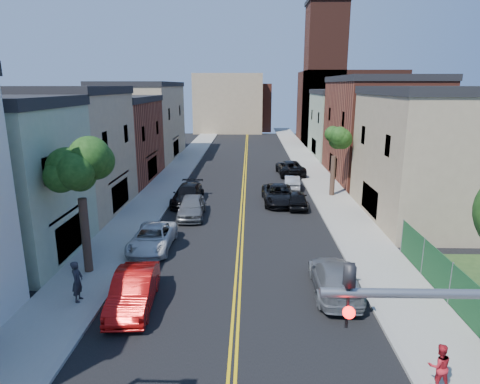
# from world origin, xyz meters

# --- Properties ---
(sidewalk_left) EXTENTS (3.20, 100.00, 0.15)m
(sidewalk_left) POSITION_xyz_m (-7.90, 40.00, 0.07)
(sidewalk_left) COLOR gray
(sidewalk_left) RESTS_ON ground
(sidewalk_right) EXTENTS (3.20, 100.00, 0.15)m
(sidewalk_right) POSITION_xyz_m (7.90, 40.00, 0.07)
(sidewalk_right) COLOR gray
(sidewalk_right) RESTS_ON ground
(curb_left) EXTENTS (0.30, 100.00, 0.15)m
(curb_left) POSITION_xyz_m (-6.15, 40.00, 0.07)
(curb_left) COLOR gray
(curb_left) RESTS_ON ground
(curb_right) EXTENTS (0.30, 100.00, 0.15)m
(curb_right) POSITION_xyz_m (6.15, 40.00, 0.07)
(curb_right) COLOR gray
(curb_right) RESTS_ON ground
(bldg_left_tan_near) EXTENTS (9.00, 10.00, 9.00)m
(bldg_left_tan_near) POSITION_xyz_m (-14.00, 25.00, 4.50)
(bldg_left_tan_near) COLOR #998466
(bldg_left_tan_near) RESTS_ON ground
(bldg_left_brick) EXTENTS (9.00, 12.00, 8.00)m
(bldg_left_brick) POSITION_xyz_m (-14.00, 36.00, 4.00)
(bldg_left_brick) COLOR brown
(bldg_left_brick) RESTS_ON ground
(bldg_left_tan_far) EXTENTS (9.00, 16.00, 9.50)m
(bldg_left_tan_far) POSITION_xyz_m (-14.00, 50.00, 4.75)
(bldg_left_tan_far) COLOR #998466
(bldg_left_tan_far) RESTS_ON ground
(bldg_right_tan) EXTENTS (9.00, 12.00, 9.00)m
(bldg_right_tan) POSITION_xyz_m (14.00, 24.00, 4.50)
(bldg_right_tan) COLOR #998466
(bldg_right_tan) RESTS_ON ground
(bldg_right_brick) EXTENTS (9.00, 14.00, 10.00)m
(bldg_right_brick) POSITION_xyz_m (14.00, 38.00, 5.00)
(bldg_right_brick) COLOR brown
(bldg_right_brick) RESTS_ON ground
(bldg_right_palegrn) EXTENTS (9.00, 12.00, 8.50)m
(bldg_right_palegrn) POSITION_xyz_m (14.00, 52.00, 4.25)
(bldg_right_palegrn) COLOR gray
(bldg_right_palegrn) RESTS_ON ground
(church) EXTENTS (16.20, 14.20, 22.60)m
(church) POSITION_xyz_m (16.33, 67.07, 7.24)
(church) COLOR #4C2319
(church) RESTS_ON ground
(backdrop_left) EXTENTS (14.00, 8.00, 12.00)m
(backdrop_left) POSITION_xyz_m (-4.00, 82.00, 6.00)
(backdrop_left) COLOR #998466
(backdrop_left) RESTS_ON ground
(backdrop_center) EXTENTS (10.00, 8.00, 10.00)m
(backdrop_center) POSITION_xyz_m (0.00, 86.00, 5.00)
(backdrop_center) COLOR brown
(backdrop_center) RESTS_ON ground
(fence_right) EXTENTS (0.04, 15.00, 1.90)m
(fence_right) POSITION_xyz_m (9.50, 9.50, 1.10)
(fence_right) COLOR #143F1E
(fence_right) RESTS_ON sidewalk_right
(tree_left_mid) EXTENTS (5.20, 5.20, 9.29)m
(tree_left_mid) POSITION_xyz_m (-7.88, 14.01, 6.58)
(tree_left_mid) COLOR #3C281E
(tree_left_mid) RESTS_ON sidewalk_left
(tree_right_far) EXTENTS (4.40, 4.40, 8.03)m
(tree_right_far) POSITION_xyz_m (7.92, 30.01, 5.76)
(tree_right_far) COLOR #3C281E
(tree_right_far) RESTS_ON sidewalk_right
(red_sedan) EXTENTS (2.06, 4.97, 1.60)m
(red_sedan) POSITION_xyz_m (-4.57, 10.66, 0.80)
(red_sedan) COLOR red
(red_sedan) RESTS_ON ground
(white_pickup) EXTENTS (2.34, 5.06, 1.41)m
(white_pickup) POSITION_xyz_m (-5.30, 17.41, 0.70)
(white_pickup) COLOR silver
(white_pickup) RESTS_ON ground
(grey_car_left) EXTENTS (2.15, 4.87, 1.63)m
(grey_car_left) POSITION_xyz_m (-3.80, 23.77, 0.81)
(grey_car_left) COLOR #53565A
(grey_car_left) RESTS_ON ground
(black_car_left) EXTENTS (2.41, 5.51, 1.58)m
(black_car_left) POSITION_xyz_m (-4.63, 27.46, 0.79)
(black_car_left) COLOR black
(black_car_left) RESTS_ON ground
(grey_car_right) EXTENTS (2.32, 5.35, 1.53)m
(grey_car_right) POSITION_xyz_m (4.66, 12.22, 0.77)
(grey_car_right) COLOR slate
(grey_car_right) RESTS_ON ground
(black_car_right) EXTENTS (1.84, 4.17, 1.40)m
(black_car_right) POSITION_xyz_m (4.43, 26.51, 0.70)
(black_car_right) COLOR black
(black_car_right) RESTS_ON ground
(silver_car_right) EXTENTS (1.71, 4.14, 1.33)m
(silver_car_right) POSITION_xyz_m (4.63, 32.71, 0.67)
(silver_car_right) COLOR #96999D
(silver_car_right) RESTS_ON ground
(dark_car_right_far) EXTENTS (3.14, 6.05, 1.63)m
(dark_car_right_far) POSITION_xyz_m (5.04, 39.19, 0.81)
(dark_car_right_far) COLOR black
(dark_car_right_far) RESTS_ON ground
(black_suv_lane) EXTENTS (2.78, 5.64, 1.54)m
(black_suv_lane) POSITION_xyz_m (3.00, 27.66, 0.77)
(black_suv_lane) COLOR black
(black_suv_lane) RESTS_ON ground
(pedestrian_left) EXTENTS (0.48, 0.71, 1.91)m
(pedestrian_left) POSITION_xyz_m (-7.16, 10.88, 1.11)
(pedestrian_left) COLOR #23232A
(pedestrian_left) RESTS_ON sidewalk_left
(pedestrian_right) EXTENTS (0.74, 0.58, 1.53)m
(pedestrian_right) POSITION_xyz_m (6.70, 5.68, 0.91)
(pedestrian_right) COLOR red
(pedestrian_right) RESTS_ON sidewalk_right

